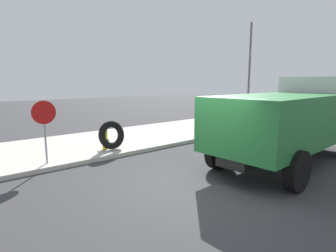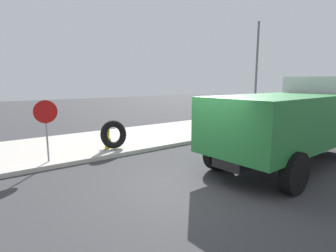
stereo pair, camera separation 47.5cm
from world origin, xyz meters
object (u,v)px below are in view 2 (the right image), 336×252
at_px(loose_tire, 114,134).
at_px(dump_truck_green, 296,118).
at_px(fire_hydrant, 107,137).
at_px(stop_sign, 46,119).
at_px(street_light_pole, 256,76).

xyz_separation_m(loose_tire, dump_truck_green, (4.22, -5.19, 0.88)).
relative_size(loose_tire, dump_truck_green, 0.16).
height_order(fire_hydrant, dump_truck_green, dump_truck_green).
height_order(fire_hydrant, stop_sign, stop_sign).
distance_m(fire_hydrant, dump_truck_green, 7.03).
bearing_deg(dump_truck_green, loose_tire, 129.15).
distance_m(stop_sign, dump_truck_green, 8.36).
xyz_separation_m(fire_hydrant, stop_sign, (-2.36, -0.50, 0.99)).
bearing_deg(stop_sign, dump_truck_green, -35.75).
bearing_deg(stop_sign, street_light_pole, 0.79).
bearing_deg(fire_hydrant, stop_sign, -168.14).
height_order(loose_tire, stop_sign, stop_sign).
height_order(fire_hydrant, loose_tire, loose_tire).
relative_size(fire_hydrant, stop_sign, 0.41).
xyz_separation_m(fire_hydrant, street_light_pole, (9.26, -0.34, 2.56)).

